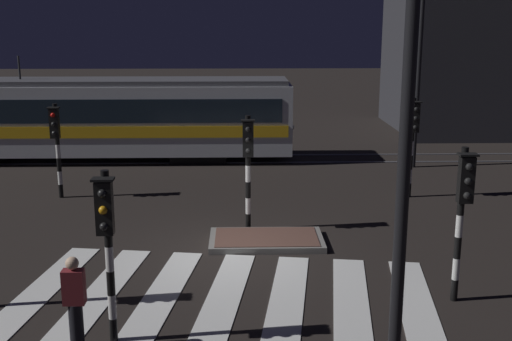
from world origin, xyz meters
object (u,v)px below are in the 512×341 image
Objects in this scene: traffic_light_corner_far_right at (413,133)px; pedestrian_waiting_at_kerb at (75,304)px; tram at (85,117)px; traffic_light_median_centre at (248,156)px; traffic_light_kerb_mid_left at (107,233)px; street_lamp_trackside_right at (422,50)px; street_lamp_near_kerb at (415,68)px; traffic_light_corner_far_left at (56,137)px; traffic_light_corner_near_right at (463,203)px.

pedestrian_waiting_at_kerb is (-8.16, -9.39, -1.21)m from traffic_light_corner_far_right.
traffic_light_median_centre is at bearing -54.67° from tram.
traffic_light_kerb_mid_left is 0.44× the size of street_lamp_trackside_right.
street_lamp_trackside_right is (6.43, 7.12, 2.39)m from traffic_light_median_centre.
street_lamp_near_kerb is (1.96, -8.30, 2.88)m from traffic_light_median_centre.
traffic_light_corner_far_left is 10.10m from pedestrian_waiting_at_kerb.
street_lamp_trackside_right reaches higher than traffic_light_corner_far_right.
traffic_light_median_centre is 0.99× the size of traffic_light_corner_near_right.
street_lamp_near_kerb is 16.06m from street_lamp_trackside_right.
traffic_light_median_centre is 9.00m from street_lamp_near_kerb.
street_lamp_trackside_right is (2.35, 11.66, 2.36)m from traffic_light_corner_near_right.
street_lamp_trackside_right is (8.88, 13.17, 2.39)m from traffic_light_kerb_mid_left.
traffic_light_corner_far_right reaches higher than pedestrian_waiting_at_kerb.
traffic_light_corner_far_left is 5.64m from tram.
traffic_light_corner_far_left is at bearing -162.88° from street_lamp_trackside_right.
tram is at bearing 102.38° from pedestrian_waiting_at_kerb.
traffic_light_kerb_mid_left is at bearing -69.73° from traffic_light_corner_far_left.
traffic_light_median_centre is 0.45× the size of street_lamp_trackside_right.
traffic_light_corner_near_right is at bearing 13.91° from pedestrian_waiting_at_kerb.
traffic_light_corner_far_left is 14.33m from street_lamp_near_kerb.
tram reaches higher than traffic_light_corner_far_left.
street_lamp_near_kerb is at bearing -105.74° from traffic_light_corner_far_right.
traffic_light_median_centre is at bearing -132.10° from street_lamp_trackside_right.
traffic_light_corner_near_right is at bearing -101.41° from street_lamp_trackside_right.
pedestrian_waiting_at_kerb is at bearing -166.09° from traffic_light_corner_near_right.
traffic_light_corner_near_right is at bearing -38.20° from traffic_light_corner_far_left.
traffic_light_corner_near_right is 7.38m from pedestrian_waiting_at_kerb.
street_lamp_trackside_right reaches higher than traffic_light_corner_far_left.
street_lamp_near_kerb is at bearing -55.92° from traffic_light_corner_far_left.
pedestrian_waiting_at_kerb is at bearing -115.43° from traffic_light_median_centre.
tram is at bearing 127.70° from traffic_light_corner_near_right.
traffic_light_corner_far_right is at bearing -107.48° from street_lamp_trackside_right.
traffic_light_kerb_mid_left is at bearing -111.98° from traffic_light_median_centre.
traffic_light_corner_far_left reaches higher than pedestrian_waiting_at_kerb.
traffic_light_median_centre is 6.10m from traffic_light_corner_near_right.
street_lamp_near_kerb is 6.70m from pedestrian_waiting_at_kerb.
street_lamp_trackside_right reaches higher than pedestrian_waiting_at_kerb.
pedestrian_waiting_at_kerb is (-0.55, -0.24, -1.16)m from traffic_light_kerb_mid_left.
traffic_light_median_centre reaches higher than traffic_light_kerb_mid_left.
pedestrian_waiting_at_kerb is (-2.99, -6.29, -1.17)m from traffic_light_median_centre.
traffic_light_corner_far_left is at bearing -85.65° from tram.
pedestrian_waiting_at_kerb is at bearing 157.89° from street_lamp_near_kerb.
traffic_light_corner_near_right is 0.45× the size of street_lamp_trackside_right.
traffic_light_corner_near_right reaches higher than traffic_light_median_centre.
traffic_light_corner_far_left is 0.95× the size of traffic_light_corner_far_right.
tram reaches higher than traffic_light_corner_near_right.
tram is (-6.33, 8.93, -0.30)m from traffic_light_median_centre.
traffic_light_kerb_mid_left is 0.19× the size of tram.
traffic_light_corner_far_left is 9.99m from traffic_light_kerb_mid_left.
street_lamp_trackside_right reaches higher than tram.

